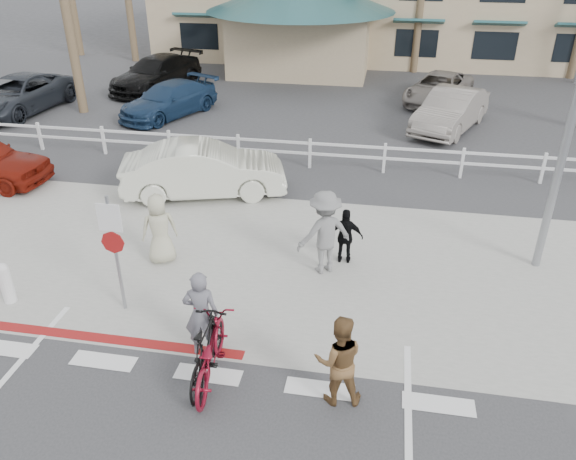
% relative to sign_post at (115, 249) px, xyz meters
% --- Properties ---
extents(ground, '(140.00, 140.00, 0.00)m').
position_rel_sign_post_xyz_m(ground, '(2.30, -2.20, -1.45)').
color(ground, '#333335').
extents(sidewalk_plaza, '(22.00, 7.00, 0.01)m').
position_rel_sign_post_xyz_m(sidewalk_plaza, '(2.30, 2.30, -1.44)').
color(sidewalk_plaza, gray).
rests_on(sidewalk_plaza, ground).
extents(cross_street, '(40.00, 5.00, 0.01)m').
position_rel_sign_post_xyz_m(cross_street, '(2.30, 6.30, -1.45)').
color(cross_street, '#333335').
rests_on(cross_street, ground).
extents(parking_lot, '(50.00, 16.00, 0.01)m').
position_rel_sign_post_xyz_m(parking_lot, '(2.30, 15.80, -1.45)').
color(parking_lot, '#333335').
rests_on(parking_lot, ground).
extents(curb_red, '(7.00, 0.25, 0.02)m').
position_rel_sign_post_xyz_m(curb_red, '(-0.70, -1.00, -1.44)').
color(curb_red, maroon).
rests_on(curb_red, ground).
extents(rail_fence, '(29.40, 0.16, 1.00)m').
position_rel_sign_post_xyz_m(rail_fence, '(2.80, 8.30, -0.95)').
color(rail_fence, silver).
rests_on(rail_fence, ground).
extents(sign_post, '(0.50, 0.10, 2.90)m').
position_rel_sign_post_xyz_m(sign_post, '(0.00, 0.00, 0.00)').
color(sign_post, gray).
rests_on(sign_post, ground).
extents(bollard_0, '(0.26, 0.26, 0.95)m').
position_rel_sign_post_xyz_m(bollard_0, '(-2.50, -0.20, -0.97)').
color(bollard_0, silver).
rests_on(bollard_0, ground).
extents(bike_red, '(0.90, 2.14, 1.09)m').
position_rel_sign_post_xyz_m(bike_red, '(2.36, -1.63, -0.90)').
color(bike_red, maroon).
rests_on(bike_red, ground).
extents(rider_red, '(0.70, 0.51, 1.77)m').
position_rel_sign_post_xyz_m(rider_red, '(2.05, -1.03, -0.56)').
color(rider_red, slate).
rests_on(rider_red, ground).
extents(bike_black, '(0.59, 1.96, 1.17)m').
position_rel_sign_post_xyz_m(bike_black, '(2.31, -1.61, -0.86)').
color(bike_black, black).
rests_on(bike_black, ground).
extents(rider_black, '(0.91, 0.76, 1.68)m').
position_rel_sign_post_xyz_m(rider_black, '(4.61, -1.75, -0.61)').
color(rider_black, brown).
rests_on(rider_black, ground).
extents(pedestrian_a, '(1.48, 1.31, 1.99)m').
position_rel_sign_post_xyz_m(pedestrian_a, '(3.90, 2.19, -0.45)').
color(pedestrian_a, slate).
rests_on(pedestrian_a, ground).
extents(pedestrian_child, '(0.81, 0.34, 1.37)m').
position_rel_sign_post_xyz_m(pedestrian_child, '(4.35, 2.66, -0.76)').
color(pedestrian_child, black).
rests_on(pedestrian_child, ground).
extents(pedestrian_b, '(1.00, 0.88, 1.71)m').
position_rel_sign_post_xyz_m(pedestrian_b, '(0.08, 1.95, -0.59)').
color(pedestrian_b, '#B2AF91').
rests_on(pedestrian_b, ground).
extents(car_white_sedan, '(4.99, 2.93, 1.55)m').
position_rel_sign_post_xyz_m(car_white_sedan, '(-0.05, 5.72, -0.67)').
color(car_white_sedan, beige).
rests_on(car_white_sedan, ground).
extents(lot_car_0, '(2.99, 5.61, 1.50)m').
position_rel_sign_post_xyz_m(lot_car_0, '(-10.29, 12.31, -0.70)').
color(lot_car_0, '#20242B').
rests_on(lot_car_0, ground).
extents(lot_car_1, '(3.63, 5.00, 1.34)m').
position_rel_sign_post_xyz_m(lot_car_1, '(-3.87, 12.94, -0.78)').
color(lot_car_1, '#152B48').
rests_on(lot_car_1, ground).
extents(lot_car_3, '(3.34, 4.96, 1.55)m').
position_rel_sign_post_xyz_m(lot_car_3, '(7.47, 13.11, -0.68)').
color(lot_car_3, gray).
rests_on(lot_car_3, ground).
extents(lot_car_4, '(3.66, 5.74, 1.55)m').
position_rel_sign_post_xyz_m(lot_car_4, '(-5.96, 16.83, -0.68)').
color(lot_car_4, black).
rests_on(lot_car_4, ground).
extents(lot_car_5, '(3.60, 5.08, 1.29)m').
position_rel_sign_post_xyz_m(lot_car_5, '(7.24, 16.89, -0.81)').
color(lot_car_5, gray).
rests_on(lot_car_5, ground).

